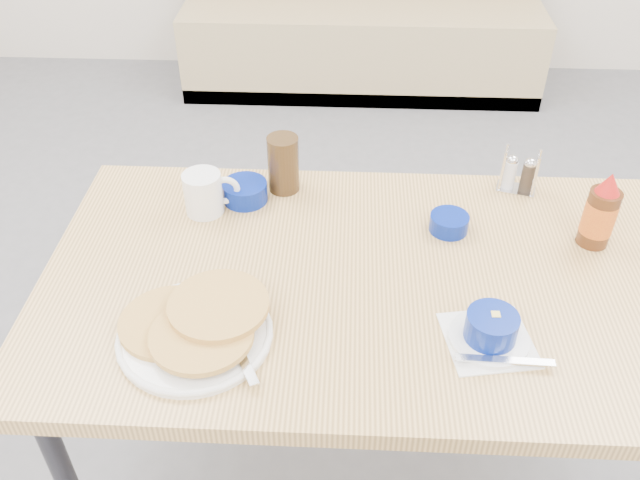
{
  "coord_description": "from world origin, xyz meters",
  "views": [
    {
      "loc": [
        -0.06,
        -0.83,
        1.72
      ],
      "look_at": [
        -0.11,
        0.29,
        0.82
      ],
      "focal_mm": 38.0,
      "sensor_mm": 36.0,
      "label": 1
    }
  ],
  "objects_px": {
    "amber_tumbler": "(283,164)",
    "syrup_bottle": "(600,214)",
    "booth_bench": "(362,20)",
    "pancake_plate": "(196,327)",
    "dining_table": "(369,297)",
    "grits_setting": "(491,331)",
    "creamer_bowl": "(245,192)",
    "coffee_mug": "(205,193)",
    "condiment_caddy": "(518,176)",
    "butter_bowl": "(449,223)"
  },
  "relations": [
    {
      "from": "amber_tumbler",
      "to": "syrup_bottle",
      "type": "height_order",
      "value": "syrup_bottle"
    },
    {
      "from": "booth_bench",
      "to": "pancake_plate",
      "type": "xyz_separation_m",
      "value": [
        -0.33,
        -2.72,
        0.43
      ]
    },
    {
      "from": "dining_table",
      "to": "grits_setting",
      "type": "height_order",
      "value": "grits_setting"
    },
    {
      "from": "grits_setting",
      "to": "creamer_bowl",
      "type": "height_order",
      "value": "grits_setting"
    },
    {
      "from": "creamer_bowl",
      "to": "amber_tumbler",
      "type": "distance_m",
      "value": 0.12
    },
    {
      "from": "grits_setting",
      "to": "syrup_bottle",
      "type": "relative_size",
      "value": 1.11
    },
    {
      "from": "coffee_mug",
      "to": "amber_tumbler",
      "type": "distance_m",
      "value": 0.2
    },
    {
      "from": "booth_bench",
      "to": "syrup_bottle",
      "type": "relative_size",
      "value": 10.36
    },
    {
      "from": "pancake_plate",
      "to": "grits_setting",
      "type": "height_order",
      "value": "grits_setting"
    },
    {
      "from": "booth_bench",
      "to": "condiment_caddy",
      "type": "height_order",
      "value": "booth_bench"
    },
    {
      "from": "creamer_bowl",
      "to": "condiment_caddy",
      "type": "bearing_deg",
      "value": 6.6
    },
    {
      "from": "grits_setting",
      "to": "butter_bowl",
      "type": "distance_m",
      "value": 0.35
    },
    {
      "from": "grits_setting",
      "to": "butter_bowl",
      "type": "xyz_separation_m",
      "value": [
        -0.04,
        0.34,
        -0.01
      ]
    },
    {
      "from": "amber_tumbler",
      "to": "syrup_bottle",
      "type": "xyz_separation_m",
      "value": [
        0.71,
        -0.18,
        0.01
      ]
    },
    {
      "from": "pancake_plate",
      "to": "creamer_bowl",
      "type": "height_order",
      "value": "pancake_plate"
    },
    {
      "from": "dining_table",
      "to": "amber_tumbler",
      "type": "bearing_deg",
      "value": 123.8
    },
    {
      "from": "butter_bowl",
      "to": "pancake_plate",
      "type": "bearing_deg",
      "value": -145.41
    },
    {
      "from": "pancake_plate",
      "to": "creamer_bowl",
      "type": "distance_m",
      "value": 0.45
    },
    {
      "from": "dining_table",
      "to": "booth_bench",
      "type": "bearing_deg",
      "value": 90.0
    },
    {
      "from": "dining_table",
      "to": "coffee_mug",
      "type": "height_order",
      "value": "coffee_mug"
    },
    {
      "from": "pancake_plate",
      "to": "amber_tumbler",
      "type": "xyz_separation_m",
      "value": [
        0.12,
        0.51,
        0.05
      ]
    },
    {
      "from": "pancake_plate",
      "to": "booth_bench",
      "type": "bearing_deg",
      "value": 82.99
    },
    {
      "from": "booth_bench",
      "to": "condiment_caddy",
      "type": "distance_m",
      "value": 2.27
    },
    {
      "from": "dining_table",
      "to": "creamer_bowl",
      "type": "distance_m",
      "value": 0.41
    },
    {
      "from": "dining_table",
      "to": "syrup_bottle",
      "type": "distance_m",
      "value": 0.54
    },
    {
      "from": "condiment_caddy",
      "to": "syrup_bottle",
      "type": "distance_m",
      "value": 0.25
    },
    {
      "from": "booth_bench",
      "to": "syrup_bottle",
      "type": "distance_m",
      "value": 2.5
    },
    {
      "from": "coffee_mug",
      "to": "condiment_caddy",
      "type": "relative_size",
      "value": 1.19
    },
    {
      "from": "pancake_plate",
      "to": "syrup_bottle",
      "type": "bearing_deg",
      "value": 21.37
    },
    {
      "from": "grits_setting",
      "to": "amber_tumbler",
      "type": "height_order",
      "value": "amber_tumbler"
    },
    {
      "from": "grits_setting",
      "to": "amber_tumbler",
      "type": "relative_size",
      "value": 1.41
    },
    {
      "from": "pancake_plate",
      "to": "butter_bowl",
      "type": "height_order",
      "value": "pancake_plate"
    },
    {
      "from": "coffee_mug",
      "to": "butter_bowl",
      "type": "bearing_deg",
      "value": -4.8
    },
    {
      "from": "pancake_plate",
      "to": "dining_table",
      "type": "bearing_deg",
      "value": 29.39
    },
    {
      "from": "creamer_bowl",
      "to": "amber_tumbler",
      "type": "relative_size",
      "value": 0.75
    },
    {
      "from": "grits_setting",
      "to": "condiment_caddy",
      "type": "xyz_separation_m",
      "value": [
        0.14,
        0.52,
        0.01
      ]
    },
    {
      "from": "grits_setting",
      "to": "dining_table",
      "type": "bearing_deg",
      "value": 141.53
    },
    {
      "from": "dining_table",
      "to": "pancake_plate",
      "type": "relative_size",
      "value": 4.71
    },
    {
      "from": "booth_bench",
      "to": "amber_tumbler",
      "type": "relative_size",
      "value": 13.2
    },
    {
      "from": "creamer_bowl",
      "to": "condiment_caddy",
      "type": "xyz_separation_m",
      "value": [
        0.67,
        0.08,
        0.01
      ]
    },
    {
      "from": "booth_bench",
      "to": "creamer_bowl",
      "type": "distance_m",
      "value": 2.33
    },
    {
      "from": "amber_tumbler",
      "to": "syrup_bottle",
      "type": "distance_m",
      "value": 0.73
    },
    {
      "from": "booth_bench",
      "to": "grits_setting",
      "type": "height_order",
      "value": "booth_bench"
    },
    {
      "from": "coffee_mug",
      "to": "condiment_caddy",
      "type": "distance_m",
      "value": 0.76
    },
    {
      "from": "booth_bench",
      "to": "coffee_mug",
      "type": "distance_m",
      "value": 2.4
    },
    {
      "from": "condiment_caddy",
      "to": "creamer_bowl",
      "type": "bearing_deg",
      "value": -157.54
    },
    {
      "from": "dining_table",
      "to": "condiment_caddy",
      "type": "bearing_deg",
      "value": 43.01
    },
    {
      "from": "booth_bench",
      "to": "dining_table",
      "type": "distance_m",
      "value": 2.56
    },
    {
      "from": "syrup_bottle",
      "to": "coffee_mug",
      "type": "bearing_deg",
      "value": 175.04
    },
    {
      "from": "booth_bench",
      "to": "pancake_plate",
      "type": "bearing_deg",
      "value": -97.01
    }
  ]
}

